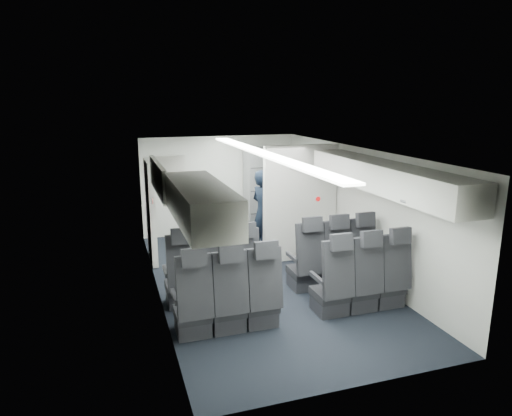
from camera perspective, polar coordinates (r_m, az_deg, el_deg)
cabin_shell at (r=7.29m, az=0.97°, el=-0.90°), size 3.41×6.01×2.16m
seat_row_front at (r=7.03m, az=2.37°, el=-7.64°), size 3.33×0.56×1.24m
seat_row_mid at (r=6.26m, az=5.27°, el=-10.45°), size 3.33×0.56×1.24m
overhead_bin_left_rear at (r=4.88m, az=-6.97°, el=0.61°), size 0.53×1.80×0.40m
overhead_bin_left_front_open at (r=6.59m, az=-10.25°, el=2.79°), size 0.64×1.70×0.72m
overhead_bin_right_rear at (r=6.05m, az=20.03°, el=2.41°), size 0.53×1.80×0.40m
overhead_bin_right_front at (r=7.49m, az=11.85°, el=4.95°), size 0.53×1.70×0.40m
bulkhead_partition at (r=8.37m, az=5.55°, el=0.60°), size 1.40×0.15×2.13m
galley_unit at (r=10.14m, az=1.07°, el=2.22°), size 0.85×0.52×1.90m
boarding_door at (r=8.49m, az=-13.03°, el=-0.34°), size 0.12×1.27×1.86m
flight_attendant at (r=8.70m, az=0.90°, el=-0.55°), size 0.56×0.69×1.65m
carry_on_bag at (r=6.56m, az=-9.90°, el=3.30°), size 0.42×0.33×0.22m
papers at (r=8.67m, az=2.20°, el=0.72°), size 0.20×0.05×0.14m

